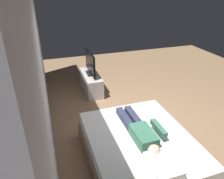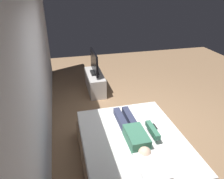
{
  "view_description": "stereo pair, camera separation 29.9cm",
  "coord_description": "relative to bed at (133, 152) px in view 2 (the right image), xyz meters",
  "views": [
    {
      "loc": [
        -3.16,
        1.63,
        2.67
      ],
      "look_at": [
        0.53,
        0.41,
        0.69
      ],
      "focal_mm": 34.19,
      "sensor_mm": 36.0,
      "label": 1
    },
    {
      "loc": [
        -3.24,
        1.35,
        2.67
      ],
      "look_at": [
        0.53,
        0.41,
        0.69
      ],
      "focal_mm": 34.19,
      "sensor_mm": 36.0,
      "label": 2
    }
  ],
  "objects": [
    {
      "name": "back_wall",
      "position": [
        1.24,
        1.33,
        1.14
      ],
      "size": [
        6.4,
        0.1,
        2.8
      ],
      "primitive_type": "cube",
      "color": "silver",
      "rests_on": "ground"
    },
    {
      "name": "ground_plane",
      "position": [
        0.84,
        -0.41,
        -0.26
      ],
      "size": [
        10.0,
        10.0,
        0.0
      ],
      "primitive_type": "plane",
      "color": "#8C6B4C"
    },
    {
      "name": "pillow",
      "position": [
        -0.66,
        0.0,
        0.34
      ],
      "size": [
        0.48,
        0.34,
        0.12
      ],
      "primitive_type": "cube",
      "color": "white",
      "rests_on": "bed"
    },
    {
      "name": "tv",
      "position": [
        2.75,
        0.13,
        0.52
      ],
      "size": [
        0.88,
        0.2,
        0.59
      ],
      "color": "black",
      "rests_on": "tv_stand"
    },
    {
      "name": "tv_stand",
      "position": [
        2.75,
        0.13,
        -0.01
      ],
      "size": [
        1.1,
        0.4,
        0.5
      ],
      "primitive_type": "cube",
      "color": "#B7B2AD",
      "rests_on": "ground"
    },
    {
      "name": "bed",
      "position": [
        0.0,
        0.0,
        0.0
      ],
      "size": [
        1.97,
        1.61,
        0.54
      ],
      "color": "brown",
      "rests_on": "ground"
    },
    {
      "name": "remote",
      "position": [
        0.18,
        -0.42,
        0.29
      ],
      "size": [
        0.15,
        0.04,
        0.02
      ],
      "primitive_type": "cube",
      "color": "black",
      "rests_on": "bed"
    },
    {
      "name": "person",
      "position": [
        0.03,
        -0.02,
        0.36
      ],
      "size": [
        1.26,
        0.46,
        0.18
      ],
      "color": "#387056",
      "rests_on": "bed"
    }
  ]
}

